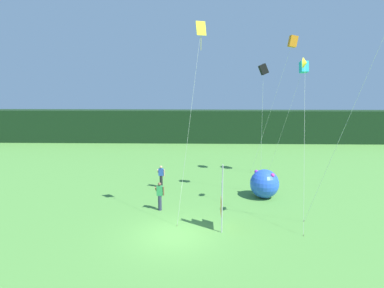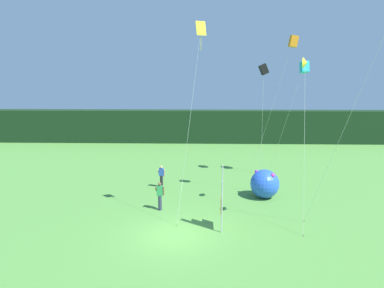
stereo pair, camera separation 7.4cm
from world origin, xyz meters
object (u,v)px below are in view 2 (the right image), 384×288
(kite_black_box_1, at_px, (264,70))
(person_mid_field, at_px, (161,176))
(kite_yellow_delta_4, at_px, (305,65))
(kite_orange_box_0, at_px, (293,42))
(person_near_banner, at_px, (160,195))
(kite_cyan_box_3, at_px, (304,67))
(kite_yellow_diamond_5, at_px, (199,48))
(banner_flag, at_px, (222,199))
(inflatable_balloon, at_px, (265,184))

(kite_black_box_1, bearing_deg, person_mid_field, 164.92)
(person_mid_field, height_order, kite_yellow_delta_4, kite_yellow_delta_4)
(person_mid_field, height_order, kite_orange_box_0, kite_orange_box_0)
(person_near_banner, xyz_separation_m, kite_orange_box_0, (9.17, 6.17, 9.64))
(person_mid_field, xyz_separation_m, kite_cyan_box_3, (10.67, 2.34, 7.90))
(kite_orange_box_0, bearing_deg, person_near_banner, -146.08)
(kite_cyan_box_3, bearing_deg, kite_orange_box_0, -155.59)
(kite_yellow_diamond_5, bearing_deg, person_near_banner, 141.67)
(banner_flag, xyz_separation_m, person_mid_field, (-4.02, 6.95, -0.86))
(banner_flag, height_order, kite_black_box_1, kite_black_box_1)
(banner_flag, bearing_deg, kite_cyan_box_3, 54.37)
(banner_flag, relative_size, inflatable_balloon, 1.89)
(person_mid_field, distance_m, kite_orange_box_0, 13.77)
(kite_black_box_1, distance_m, kite_cyan_box_3, 5.67)
(person_near_banner, bearing_deg, inflatable_balloon, 19.33)
(kite_orange_box_0, bearing_deg, banner_flag, -122.41)
(banner_flag, distance_m, person_mid_field, 8.07)
(person_mid_field, relative_size, inflatable_balloon, 0.86)
(banner_flag, distance_m, kite_cyan_box_3, 13.42)
(banner_flag, bearing_deg, person_mid_field, 120.03)
(banner_flag, xyz_separation_m, person_near_banner, (-3.59, 2.63, -0.81))
(kite_orange_box_0, height_order, kite_yellow_diamond_5, kite_orange_box_0)
(banner_flag, relative_size, person_mid_field, 2.19)
(kite_orange_box_0, distance_m, kite_yellow_diamond_5, 10.60)
(person_mid_field, relative_size, kite_black_box_1, 0.19)
(inflatable_balloon, bearing_deg, person_mid_field, 165.00)
(kite_cyan_box_3, height_order, kite_yellow_delta_4, kite_cyan_box_3)
(person_mid_field, bearing_deg, kite_orange_box_0, 10.92)
(kite_black_box_1, bearing_deg, kite_yellow_delta_4, -64.68)
(person_near_banner, distance_m, kite_cyan_box_3, 14.52)
(kite_yellow_delta_4, height_order, kite_yellow_diamond_5, kite_yellow_diamond_5)
(inflatable_balloon, xyz_separation_m, kite_cyan_box_3, (3.45, 4.27, 7.82))
(banner_flag, xyz_separation_m, kite_yellow_diamond_5, (-1.24, 0.78, 7.66))
(person_near_banner, height_order, kite_yellow_delta_4, kite_yellow_delta_4)
(banner_flag, relative_size, kite_yellow_diamond_5, 0.34)
(person_near_banner, bearing_deg, kite_yellow_delta_4, -6.08)
(kite_black_box_1, bearing_deg, banner_flag, -119.16)
(person_mid_field, xyz_separation_m, kite_yellow_delta_4, (8.43, -5.17, 7.74))
(person_mid_field, relative_size, kite_cyan_box_3, 0.18)
(banner_flag, bearing_deg, person_near_banner, 143.73)
(person_near_banner, xyz_separation_m, kite_yellow_diamond_5, (2.35, -1.86, 8.46))
(kite_black_box_1, bearing_deg, kite_yellow_diamond_5, -133.35)
(kite_orange_box_0, height_order, kite_cyan_box_3, kite_orange_box_0)
(banner_flag, height_order, kite_yellow_diamond_5, kite_yellow_diamond_5)
(kite_orange_box_0, bearing_deg, person_mid_field, -169.08)
(kite_cyan_box_3, bearing_deg, kite_black_box_1, -132.31)
(person_near_banner, distance_m, inflatable_balloon, 7.20)
(inflatable_balloon, bearing_deg, kite_orange_box_0, 57.85)
(kite_yellow_diamond_5, bearing_deg, banner_flag, -32.05)
(person_near_banner, relative_size, kite_orange_box_0, 0.16)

